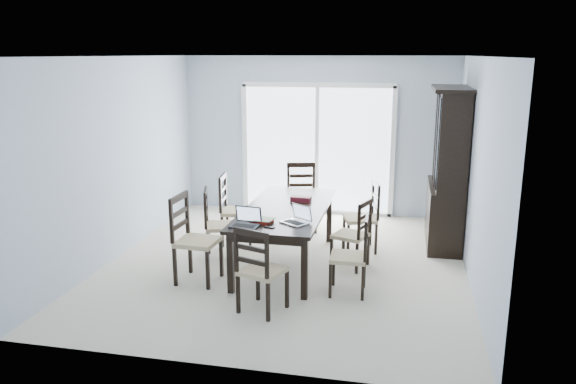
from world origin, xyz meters
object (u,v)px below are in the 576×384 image
Objects in this scene: dining_table at (286,214)px; chair_right_near at (357,247)px; chair_end_near at (257,262)px; laptop_silver at (294,219)px; game_box at (301,199)px; china_hutch at (448,170)px; hot_tub at (279,171)px; cell_phone at (270,227)px; chair_end_far at (301,189)px; laptop_dark at (245,222)px; chair_right_far at (367,209)px; chair_left_mid at (214,216)px; chair_right_mid at (357,227)px; chair_left_near at (189,229)px; chair_left_far at (231,202)px.

chair_right_near is at bearing -37.38° from dining_table.
laptop_silver is at bearing 93.68° from chair_end_near.
chair_right_near is at bearing -52.41° from game_box.
hot_tub is at bearing 142.05° from china_hutch.
cell_phone is (-0.02, 0.60, 0.18)m from chair_end_near.
chair_right_near is at bearing -66.56° from hot_tub.
chair_end_far is 3.54× the size of laptop_dark.
dining_table is 2.41m from china_hutch.
chair_right_far is 10.13× the size of cell_phone.
chair_left_mid is 1.04× the size of chair_right_near.
dining_table is 2.02× the size of chair_end_near.
hot_tub is (-0.79, 1.95, -0.15)m from chair_end_far.
laptop_dark is 0.57m from laptop_silver.
china_hutch is 1.73m from chair_right_mid.
game_box is at bearing 76.76° from laptop_dark.
chair_right_near is (1.91, -0.73, -0.02)m from chair_left_mid.
laptop_dark is at bearing -120.62° from laptop_silver.
hot_tub is at bearing 139.67° from laptop_silver.
hot_tub is at bearing -82.38° from chair_end_far.
chair_left_near is 1.04× the size of chair_end_far.
chair_right_far is (0.07, 0.70, 0.04)m from chair_right_mid.
chair_left_mid reaches higher than laptop_dark.
chair_left_near reaches higher than dining_table.
cell_phone is (0.95, -0.85, 0.18)m from chair_left_mid.
chair_left_far is 4.37× the size of game_box.
chair_end_near is 10.00× the size of cell_phone.
chair_left_far is 1.12× the size of chair_right_mid.
chair_right_mid is 1.52m from laptop_dark.
chair_left_near is at bearing -10.25° from chair_left_far.
chair_left_far is 1.09× the size of chair_right_near.
laptop_dark reaches higher than game_box.
laptop_silver is (-0.72, 0.09, 0.25)m from chair_right_near.
laptop_dark is (-1.18, -0.93, 0.26)m from chair_right_mid.
china_hutch is 1.06× the size of hot_tub.
chair_left_mid is 1.74m from chair_end_near.
dining_table is at bearing 130.51° from chair_left_near.
chair_right_mid is 0.93× the size of chair_right_far.
dining_table is at bearing 105.61° from cell_phone.
chair_end_near is at bearing 168.83° from chair_right_mid.
chair_left_near reaches higher than chair_left_mid.
chair_right_far is at bearing 85.52° from chair_end_near.
chair_left_far reaches higher than chair_end_near.
hot_tub is at bearing 119.21° from chair_end_near.
chair_left_far is at bearing 52.22° from chair_right_near.
chair_right_mid reaches higher than laptop_dark.
chair_left_mid reaches higher than game_box.
chair_end_far reaches higher than game_box.
china_hutch is at bearing 95.14° from chair_left_mid.
chair_end_far is (-1.05, 2.30, 0.06)m from chair_right_near.
chair_right_mid is at bearing 116.42° from chair_left_near.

